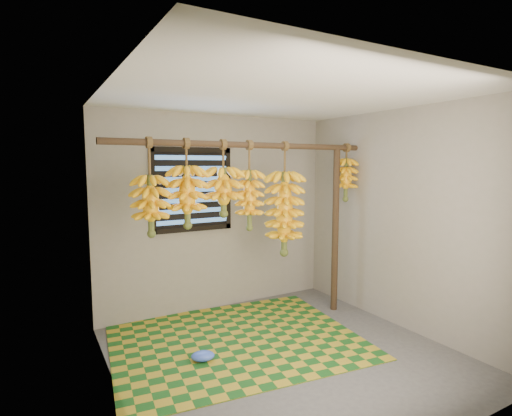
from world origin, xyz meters
TOP-DOWN VIEW (x-y plane):
  - floor at (0.00, 0.00)m, footprint 3.00×3.00m
  - ceiling at (0.00, 0.00)m, footprint 3.00×3.00m
  - wall_back at (0.00, 1.50)m, footprint 3.00×0.01m
  - wall_left at (-1.50, 0.00)m, footprint 0.01×3.00m
  - wall_right at (1.50, 0.00)m, footprint 0.01×3.00m
  - window at (-0.35, 1.48)m, footprint 1.00×0.04m
  - hanging_pole at (0.00, 0.70)m, footprint 3.00×0.06m
  - support_post at (1.20, 0.70)m, footprint 0.08×0.08m
  - woven_mat at (-0.26, 0.50)m, footprint 2.65×2.22m
  - plastic_bag at (-0.73, 0.25)m, footprint 0.25×0.22m
  - banana_bunch_a at (-1.05, 0.70)m, footprint 0.34×0.34m
  - banana_bunch_b at (-0.69, 0.70)m, footprint 0.36×0.36m
  - banana_bunch_c at (-0.30, 0.70)m, footprint 0.38×0.38m
  - banana_bunch_d at (0.00, 0.70)m, footprint 0.30×0.30m
  - banana_bunch_e at (0.45, 0.70)m, footprint 0.42×0.42m
  - banana_bunch_f at (1.35, 0.70)m, footprint 0.28×0.28m

SIDE VIEW (x-z plane):
  - floor at x=0.00m, z-range -0.01..0.00m
  - woven_mat at x=-0.26m, z-range 0.00..0.01m
  - plastic_bag at x=-0.73m, z-range 0.01..0.10m
  - support_post at x=1.20m, z-range 0.00..2.00m
  - wall_back at x=0.00m, z-range 0.00..2.40m
  - wall_left at x=-1.50m, z-range 0.00..2.40m
  - wall_right at x=1.50m, z-range 0.00..2.40m
  - banana_bunch_e at x=0.45m, z-range 0.62..1.88m
  - banana_bunch_a at x=-1.05m, z-range 0.96..1.88m
  - banana_bunch_d at x=0.00m, z-range 0.95..1.90m
  - banana_bunch_b at x=-0.69m, z-range 1.05..1.92m
  - window at x=-0.35m, z-range 1.00..2.00m
  - banana_bunch_c at x=-0.30m, z-range 1.13..1.91m
  - banana_bunch_f at x=1.35m, z-range 1.27..1.96m
  - hanging_pole at x=0.00m, z-range 1.97..2.03m
  - ceiling at x=0.00m, z-range 2.40..2.41m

